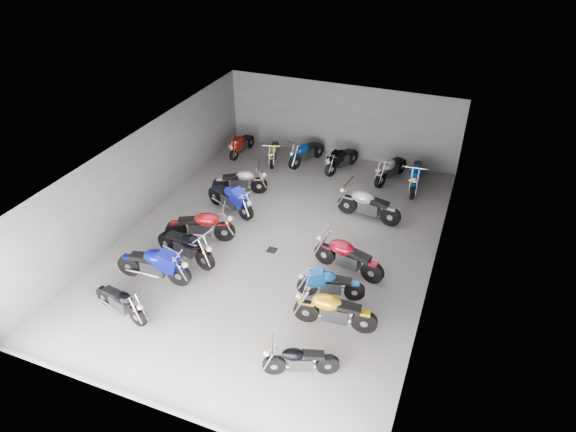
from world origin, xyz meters
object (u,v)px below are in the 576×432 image
(motorcycle_left_d, at_px, (201,226))
(motorcycle_left_f, at_px, (240,181))
(motorcycle_right_f, at_px, (368,205))
(motorcycle_back_d, at_px, (342,159))
(drain_grate, at_px, (272,250))
(motorcycle_right_d, at_px, (348,257))
(motorcycle_back_b, at_px, (274,152))
(motorcycle_right_a, at_px, (300,360))
(motorcycle_back_f, at_px, (416,175))
(motorcycle_left_c, at_px, (186,246))
(motorcycle_right_b, at_px, (334,311))
(motorcycle_left_a, at_px, (121,302))
(motorcycle_back_e, at_px, (391,169))
(motorcycle_right_c, at_px, (330,284))
(motorcycle_back_c, at_px, (306,152))
(motorcycle_back_a, at_px, (242,145))
(motorcycle_left_e, at_px, (231,199))
(motorcycle_left_b, at_px, (154,265))

(motorcycle_left_d, relative_size, motorcycle_left_f, 1.11)
(motorcycle_right_f, relative_size, motorcycle_back_d, 1.18)
(drain_grate, distance_m, motorcycle_right_d, 2.63)
(motorcycle_back_b, bearing_deg, motorcycle_right_a, 100.56)
(motorcycle_back_b, bearing_deg, motorcycle_left_d, 74.56)
(drain_grate, height_order, motorcycle_back_f, motorcycle_back_f)
(motorcycle_left_c, bearing_deg, motorcycle_back_b, -166.12)
(drain_grate, height_order, motorcycle_right_d, motorcycle_right_d)
(motorcycle_right_b, bearing_deg, motorcycle_left_a, 100.86)
(motorcycle_right_f, bearing_deg, motorcycle_back_d, 38.57)
(motorcycle_left_c, height_order, motorcycle_back_e, motorcycle_left_c)
(motorcycle_right_c, xyz_separation_m, motorcycle_right_d, (0.14, 1.28, 0.09))
(motorcycle_left_a, xyz_separation_m, motorcycle_back_b, (0.26, 10.13, -0.02))
(motorcycle_back_c, bearing_deg, motorcycle_left_c, 102.44)
(motorcycle_right_a, height_order, motorcycle_back_b, motorcycle_back_b)
(motorcycle_back_e, bearing_deg, motorcycle_back_a, 19.30)
(motorcycle_left_a, bearing_deg, motorcycle_left_e, -169.69)
(motorcycle_left_c, relative_size, motorcycle_left_e, 1.06)
(motorcycle_right_b, xyz_separation_m, motorcycle_back_d, (-2.38, 8.69, -0.04))
(motorcycle_left_a, relative_size, motorcycle_left_e, 0.90)
(motorcycle_left_f, height_order, motorcycle_right_a, motorcycle_left_f)
(motorcycle_left_b, height_order, motorcycle_right_c, motorcycle_left_b)
(motorcycle_right_f, xyz_separation_m, motorcycle_back_a, (-6.42, 3.04, -0.10))
(drain_grate, relative_size, motorcycle_right_d, 0.14)
(motorcycle_right_a, bearing_deg, motorcycle_back_e, -22.22)
(motorcycle_right_f, distance_m, motorcycle_back_a, 7.10)
(motorcycle_left_a, height_order, motorcycle_left_b, motorcycle_left_b)
(motorcycle_left_c, bearing_deg, motorcycle_left_f, -163.47)
(motorcycle_back_b, height_order, motorcycle_back_c, motorcycle_back_c)
(motorcycle_left_d, bearing_deg, motorcycle_back_f, 115.76)
(motorcycle_back_a, bearing_deg, drain_grate, 128.12)
(motorcycle_left_f, xyz_separation_m, motorcycle_right_d, (5.12, -3.11, 0.05))
(motorcycle_right_b, distance_m, motorcycle_back_a, 10.95)
(motorcycle_left_e, bearing_deg, motorcycle_back_f, 145.74)
(motorcycle_left_c, xyz_separation_m, motorcycle_back_a, (-1.72, 7.49, -0.09))
(motorcycle_back_f, bearing_deg, motorcycle_right_a, 80.57)
(motorcycle_right_f, distance_m, motorcycle_back_f, 3.03)
(motorcycle_left_a, xyz_separation_m, motorcycle_right_f, (5.08, 7.23, 0.09))
(motorcycle_left_f, bearing_deg, motorcycle_left_b, -23.21)
(motorcycle_left_c, height_order, motorcycle_back_a, motorcycle_left_c)
(motorcycle_left_c, xyz_separation_m, motorcycle_left_f, (-0.28, 4.42, -0.05))
(motorcycle_left_b, distance_m, motorcycle_back_d, 9.37)
(motorcycle_right_a, relative_size, motorcycle_right_d, 0.77)
(drain_grate, relative_size, motorcycle_back_e, 0.15)
(motorcycle_right_b, height_order, motorcycle_right_d, motorcycle_right_d)
(motorcycle_right_c, bearing_deg, motorcycle_left_e, 44.42)
(motorcycle_right_b, xyz_separation_m, motorcycle_right_d, (-0.31, 2.35, 0.02))
(motorcycle_left_a, xyz_separation_m, motorcycle_left_f, (0.11, 7.20, 0.04))
(motorcycle_back_c, xyz_separation_m, motorcycle_back_f, (4.67, -0.45, 0.06))
(motorcycle_left_b, bearing_deg, motorcycle_right_a, 66.51)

